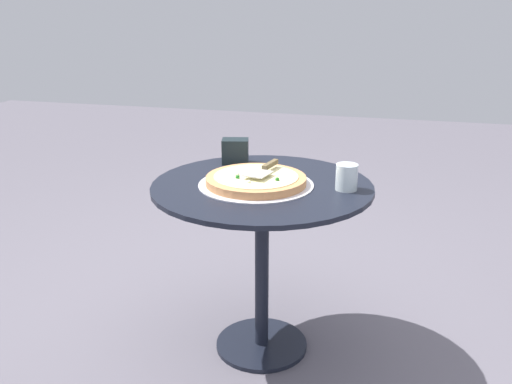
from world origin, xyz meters
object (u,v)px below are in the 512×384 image
patio_table (262,222)px  pizza_server (264,169)px  pizza_on_tray (256,181)px  drinking_cup (347,177)px  napkin_dispenser (235,151)px

patio_table → pizza_server: pizza_server is taller
patio_table → pizza_on_tray: size_ratio=1.93×
drinking_cup → napkin_dispenser: bearing=-26.0°
drinking_cup → pizza_server: bearing=-1.2°
patio_table → pizza_on_tray: (0.02, 0.02, 0.17)m
pizza_server → napkin_dispenser: napkin_dispenser is taller
pizza_on_tray → patio_table: bearing=-138.4°
patio_table → drinking_cup: size_ratio=8.76×
pizza_on_tray → napkin_dispenser: size_ratio=3.94×
napkin_dispenser → pizza_on_tray: bearing=107.4°
pizza_on_tray → pizza_server: pizza_server is taller
pizza_server → napkin_dispenser: bearing=-51.8°
napkin_dispenser → pizza_server: bearing=114.9°
pizza_server → napkin_dispenser: size_ratio=1.98×
patio_table → pizza_on_tray: 0.17m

